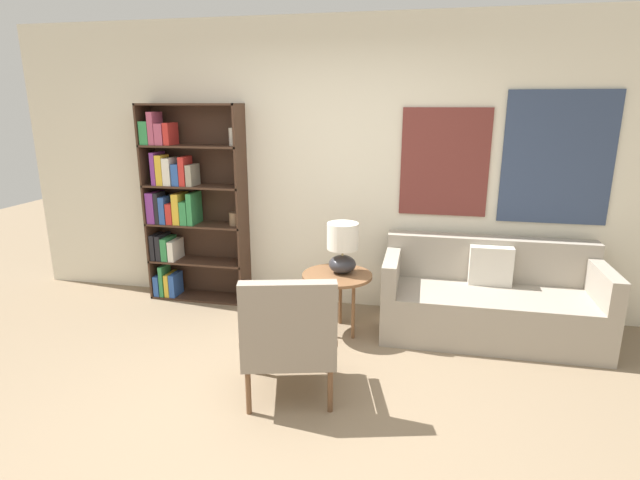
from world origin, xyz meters
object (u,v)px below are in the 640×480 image
Objects in this scene: side_table at (337,279)px; armchair at (289,334)px; couch at (489,300)px; bookshelf at (183,204)px; table_lamp at (343,246)px.

armchair is at bearing -96.32° from side_table.
bookshelf is at bearing 175.14° from couch.
table_lamp is (0.16, 1.15, 0.28)m from armchair.
bookshelf is at bearing 133.33° from armchair.
table_lamp is (-1.25, -0.21, 0.47)m from couch.
armchair is 1.49× the size of side_table.
bookshelf reaches higher than couch.
couch is 1.32m from side_table.
bookshelf is 1.08× the size of couch.
armchair is (1.52, -1.61, -0.49)m from bookshelf.
side_table is (1.64, -0.51, -0.49)m from bookshelf.
table_lamp is (1.68, -0.46, -0.21)m from bookshelf.
armchair is 0.50× the size of couch.
table_lamp reaches higher than armchair.
couch is (1.41, 1.36, -0.19)m from armchair.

